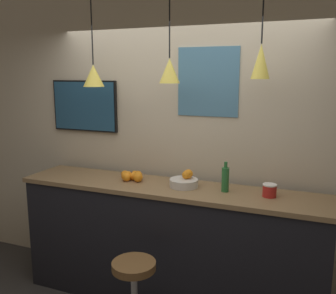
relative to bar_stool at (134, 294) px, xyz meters
The scene contains 12 objects.
back_wall 1.44m from the bar_stool, 88.56° to the left, with size 8.00×0.06×2.90m.
service_counter 0.64m from the bar_stool, 87.68° to the left, with size 2.76×0.56×1.11m.
bar_stool is the anchor object (origin of this frame).
fruit_bowl 1.01m from the bar_stool, 76.10° to the left, with size 0.25×0.25×0.15m.
orange_pile 1.05m from the bar_stool, 117.03° to the left, with size 0.26×0.19×0.09m.
juice_bottle 1.16m from the bar_stool, 51.51° to the left, with size 0.06×0.06×0.26m.
spread_jar 1.33m from the bar_stool, 36.70° to the left, with size 0.11×0.11×0.10m.
pendant_lamp_left 1.91m from the bar_stool, 137.47° to the left, with size 0.19×0.19×0.84m.
pendant_lamp_middle 1.81m from the bar_stool, 87.80° to the left, with size 0.17×0.17×0.80m.
pendant_lamp_right 2.02m from the bar_stool, 40.59° to the left, with size 0.14×0.14×0.76m.
mounted_tv 1.94m from the bar_stool, 137.14° to the left, with size 0.74×0.04×0.52m.
wall_poster 1.88m from the bar_stool, 74.63° to the left, with size 0.56×0.01×0.62m.
Camera 1 is at (1.18, -2.35, 2.08)m, focal length 40.00 mm.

